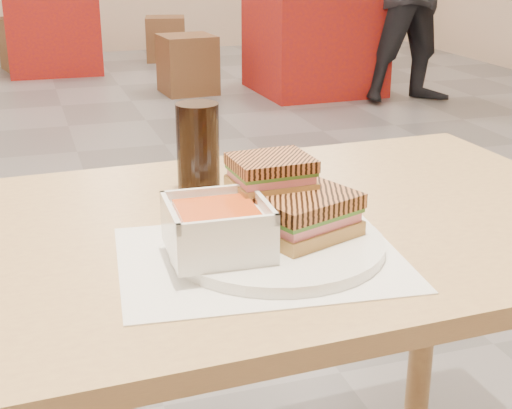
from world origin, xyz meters
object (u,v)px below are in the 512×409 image
object	(u,v)px
main_table	(234,294)
bg_chair_2l	(26,44)
bg_chair_1r	(344,57)
bg_table_2	(53,32)
panini_lower	(303,214)
bg_chair_1l	(188,64)
soup_bowl	(218,230)
cola_glass	(198,149)
bg_table_1	(314,41)
plate	(276,244)
bg_chair_2r	(166,39)

from	to	relation	value
main_table	bg_chair_2l	size ratio (longest dim) A/B	2.53
bg_chair_1r	bg_chair_2l	world-z (taller)	bg_chair_1r
bg_table_2	bg_chair_2l	bearing A→B (deg)	143.62
panini_lower	bg_chair_1l	world-z (taller)	panini_lower
soup_bowl	cola_glass	size ratio (longest dim) A/B	0.88
main_table	bg_table_2	xyz separation A→B (m)	(0.05, 5.85, -0.30)
bg_table_1	bg_chair_2l	distance (m)	2.69
plate	bg_table_1	xyz separation A→B (m)	(1.87, 4.44, -0.37)
main_table	bg_chair_1l	size ratio (longest dim) A/B	2.79
bg_chair_1r	bg_chair_2l	size ratio (longest dim) A/B	1.03
bg_table_1	bg_chair_1r	distance (m)	0.38
bg_table_2	bg_chair_1r	size ratio (longest dim) A/B	1.58
plate	bg_chair_2r	distance (m)	6.37
bg_table_1	bg_chair_1r	xyz separation A→B (m)	(0.32, 0.14, -0.16)
soup_bowl	cola_glass	bearing A→B (deg)	81.22
plate	bg_chair_2r	world-z (taller)	plate
bg_table_2	main_table	bearing A→B (deg)	-90.48
soup_bowl	bg_chair_2r	size ratio (longest dim) A/B	0.30
plate	soup_bowl	world-z (taller)	soup_bowl
bg_chair_1l	bg_chair_2l	xyz separation A→B (m)	(-1.14, 1.47, 0.01)
cola_glass	bg_chair_1l	bearing A→B (deg)	77.54
plate	bg_chair_1l	bearing A→B (deg)	78.72
bg_table_1	cola_glass	bearing A→B (deg)	-114.67
soup_bowl	bg_chair_2l	size ratio (longest dim) A/B	0.27
cola_glass	bg_chair_2r	distance (m)	6.12
soup_bowl	bg_table_2	distance (m)	5.99
bg_chair_1l	main_table	bearing A→B (deg)	-101.89
bg_table_2	bg_chair_2r	size ratio (longest dim) A/B	1.81
bg_chair_2r	bg_table_1	bearing A→B (deg)	-66.40
cola_glass	bg_chair_1r	world-z (taller)	cola_glass
main_table	bg_chair_1l	xyz separation A→B (m)	(0.96, 4.55, -0.42)
soup_bowl	bg_table_2	world-z (taller)	soup_bowl
soup_bowl	bg_table_2	bearing A→B (deg)	88.99
main_table	soup_bowl	bearing A→B (deg)	-114.70
plate	bg_table_1	world-z (taller)	bg_table_1
bg_chair_1r	cola_glass	bearing A→B (deg)	-117.38
bg_table_1	bg_table_2	xyz separation A→B (m)	(-1.85, 1.52, -0.05)
cola_glass	bg_chair_2r	xyz separation A→B (m)	(1.12, 5.99, -0.62)
cola_glass	bg_chair_1l	distance (m)	4.54
bg_table_2	plate	bearing A→B (deg)	-90.20
panini_lower	bg_chair_1r	distance (m)	5.09
soup_bowl	panini_lower	bearing A→B (deg)	9.04
bg_table_2	bg_chair_2r	bearing A→B (deg)	15.47
bg_chair_2l	bg_chair_2r	bearing A→B (deg)	5.41
bg_chair_1r	bg_chair_2l	xyz separation A→B (m)	(-2.40, 1.55, -0.00)
cola_glass	bg_table_1	distance (m)	4.61
panini_lower	bg_table_1	bearing A→B (deg)	67.52
cola_glass	bg_chair_2r	size ratio (longest dim) A/B	0.34
main_table	bg_table_2	size ratio (longest dim) A/B	1.55
cola_glass	bg_table_2	size ratio (longest dim) A/B	0.19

